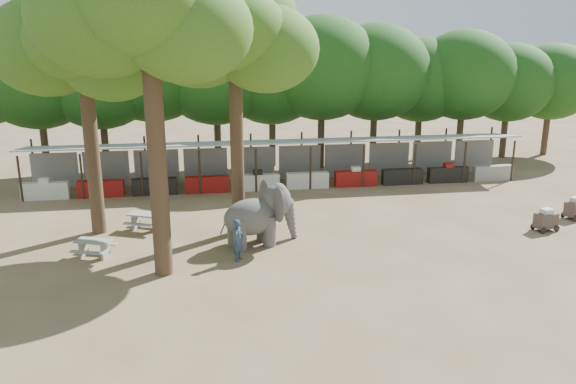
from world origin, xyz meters
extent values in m
plane|color=brown|center=(0.00, 0.00, 0.00)|extent=(100.00, 100.00, 0.00)
cube|color=#919498|center=(0.00, 14.00, 2.50)|extent=(28.00, 2.99, 0.39)
cylinder|color=#2D2319|center=(-12.60, 12.65, 1.20)|extent=(0.12, 0.12, 2.40)
cylinder|color=#2D2319|center=(-12.60, 15.35, 1.40)|extent=(0.12, 0.12, 2.80)
cube|color=silver|center=(-12.60, 12.90, 0.45)|extent=(2.38, 0.50, 0.90)
cube|color=gray|center=(-12.60, 15.30, 1.00)|extent=(2.52, 0.12, 2.00)
cylinder|color=#2D2319|center=(-9.80, 12.65, 1.20)|extent=(0.12, 0.12, 2.40)
cylinder|color=#2D2319|center=(-9.80, 15.35, 1.40)|extent=(0.12, 0.12, 2.80)
cube|color=maroon|center=(-9.80, 12.90, 0.45)|extent=(2.38, 0.50, 0.90)
cube|color=gray|center=(-9.80, 15.30, 1.00)|extent=(2.52, 0.12, 2.00)
cylinder|color=#2D2319|center=(-7.00, 12.65, 1.20)|extent=(0.12, 0.12, 2.40)
cylinder|color=#2D2319|center=(-7.00, 15.35, 1.40)|extent=(0.12, 0.12, 2.80)
cube|color=black|center=(-7.00, 12.90, 0.45)|extent=(2.38, 0.50, 0.90)
cube|color=gray|center=(-7.00, 15.30, 1.00)|extent=(2.52, 0.12, 2.00)
cylinder|color=#2D2319|center=(-4.20, 12.65, 1.20)|extent=(0.12, 0.12, 2.40)
cylinder|color=#2D2319|center=(-4.20, 15.35, 1.40)|extent=(0.12, 0.12, 2.80)
cube|color=maroon|center=(-4.20, 12.90, 0.45)|extent=(2.38, 0.50, 0.90)
cube|color=gray|center=(-4.20, 15.30, 1.00)|extent=(2.52, 0.12, 2.00)
cylinder|color=#2D2319|center=(-1.40, 12.65, 1.20)|extent=(0.12, 0.12, 2.40)
cylinder|color=#2D2319|center=(-1.40, 15.35, 1.40)|extent=(0.12, 0.12, 2.80)
cube|color=silver|center=(-1.40, 12.90, 0.45)|extent=(2.38, 0.50, 0.90)
cube|color=gray|center=(-1.40, 15.30, 1.00)|extent=(2.52, 0.12, 2.00)
cylinder|color=#2D2319|center=(1.40, 12.65, 1.20)|extent=(0.12, 0.12, 2.40)
cylinder|color=#2D2319|center=(1.40, 15.35, 1.40)|extent=(0.12, 0.12, 2.80)
cube|color=silver|center=(1.40, 12.90, 0.45)|extent=(2.38, 0.50, 0.90)
cube|color=gray|center=(1.40, 15.30, 1.00)|extent=(2.52, 0.12, 2.00)
cylinder|color=#2D2319|center=(4.20, 12.65, 1.20)|extent=(0.12, 0.12, 2.40)
cylinder|color=#2D2319|center=(4.20, 15.35, 1.40)|extent=(0.12, 0.12, 2.80)
cube|color=maroon|center=(4.20, 12.90, 0.45)|extent=(2.38, 0.50, 0.90)
cube|color=gray|center=(4.20, 15.30, 1.00)|extent=(2.52, 0.12, 2.00)
cylinder|color=#2D2319|center=(7.00, 12.65, 1.20)|extent=(0.12, 0.12, 2.40)
cylinder|color=#2D2319|center=(7.00, 15.35, 1.40)|extent=(0.12, 0.12, 2.80)
cube|color=black|center=(7.00, 12.90, 0.45)|extent=(2.38, 0.50, 0.90)
cube|color=gray|center=(7.00, 15.30, 1.00)|extent=(2.52, 0.12, 2.00)
cylinder|color=#2D2319|center=(9.80, 12.65, 1.20)|extent=(0.12, 0.12, 2.40)
cylinder|color=#2D2319|center=(9.80, 15.35, 1.40)|extent=(0.12, 0.12, 2.80)
cube|color=black|center=(9.80, 12.90, 0.45)|extent=(2.38, 0.50, 0.90)
cube|color=gray|center=(9.80, 15.30, 1.00)|extent=(2.52, 0.12, 2.00)
cylinder|color=#2D2319|center=(12.60, 12.65, 1.20)|extent=(0.12, 0.12, 2.40)
cylinder|color=#2D2319|center=(12.60, 15.35, 1.40)|extent=(0.12, 0.12, 2.80)
cube|color=gray|center=(12.60, 12.90, 0.45)|extent=(2.38, 0.50, 0.90)
cube|color=gray|center=(12.60, 15.30, 1.00)|extent=(2.52, 0.12, 2.00)
cylinder|color=#332316|center=(-9.00, 7.00, 4.60)|extent=(0.60, 0.60, 9.20)
cone|color=#332316|center=(-9.00, 7.00, 9.20)|extent=(0.57, 0.57, 2.88)
ellipsoid|color=#24540F|center=(-10.40, 7.30, 7.82)|extent=(4.80, 4.80, 3.94)
ellipsoid|color=#24540F|center=(-7.80, 6.40, 7.42)|extent=(4.20, 4.20, 3.44)
ellipsoid|color=#24540F|center=(-8.80, 8.10, 8.42)|extent=(5.20, 5.20, 4.26)
ellipsoid|color=#24540F|center=(-9.00, 5.70, 8.12)|extent=(3.80, 3.80, 3.12)
ellipsoid|color=#24540F|center=(-9.30, 7.20, 9.22)|extent=(4.40, 4.40, 3.61)
cylinder|color=#332316|center=(-6.00, 2.00, 5.20)|extent=(0.64, 0.64, 10.40)
ellipsoid|color=#24540F|center=(-7.40, 2.30, 8.84)|extent=(4.80, 4.80, 3.94)
ellipsoid|color=#24540F|center=(-4.80, 1.40, 8.44)|extent=(4.20, 4.20, 3.44)
ellipsoid|color=#24540F|center=(-6.00, 0.70, 9.14)|extent=(3.80, 3.80, 3.12)
cylinder|color=#332316|center=(-3.00, 6.00, 4.80)|extent=(0.56, 0.56, 9.60)
cone|color=#332316|center=(-3.00, 6.00, 9.60)|extent=(0.53, 0.53, 3.00)
ellipsoid|color=#24540F|center=(-4.40, 6.30, 8.16)|extent=(4.80, 4.80, 3.94)
ellipsoid|color=#24540F|center=(-1.80, 5.40, 7.76)|extent=(4.20, 4.20, 3.44)
ellipsoid|color=#24540F|center=(-2.80, 7.10, 8.76)|extent=(5.20, 5.20, 4.26)
ellipsoid|color=#24540F|center=(-3.00, 4.70, 8.46)|extent=(3.80, 3.80, 3.12)
ellipsoid|color=#24540F|center=(-3.30, 6.20, 9.56)|extent=(4.40, 4.40, 3.61)
cylinder|color=#332316|center=(-13.33, 19.00, 1.87)|extent=(0.44, 0.44, 3.74)
ellipsoid|color=#0F380C|center=(-13.33, 19.00, 5.53)|extent=(6.46, 5.95, 5.61)
cylinder|color=#332316|center=(-10.00, 19.00, 1.87)|extent=(0.44, 0.44, 3.74)
ellipsoid|color=#0F380C|center=(-10.00, 19.00, 5.53)|extent=(6.46, 5.95, 5.61)
cylinder|color=#332316|center=(-6.67, 19.00, 1.87)|extent=(0.44, 0.44, 3.74)
ellipsoid|color=#0F380C|center=(-6.67, 19.00, 5.53)|extent=(6.46, 5.95, 5.61)
cylinder|color=#332316|center=(-3.33, 19.00, 1.87)|extent=(0.44, 0.44, 3.74)
ellipsoid|color=#0F380C|center=(-3.33, 19.00, 5.53)|extent=(6.46, 5.95, 5.61)
cylinder|color=#332316|center=(0.00, 19.00, 1.87)|extent=(0.44, 0.44, 3.74)
ellipsoid|color=#0F380C|center=(0.00, 19.00, 5.53)|extent=(6.46, 5.95, 5.61)
cylinder|color=#332316|center=(3.33, 19.00, 1.87)|extent=(0.44, 0.44, 3.74)
ellipsoid|color=#0F380C|center=(3.33, 19.00, 5.53)|extent=(6.46, 5.95, 5.61)
cylinder|color=#332316|center=(6.67, 19.00, 1.87)|extent=(0.44, 0.44, 3.74)
ellipsoid|color=#0F380C|center=(6.67, 19.00, 5.53)|extent=(6.46, 5.95, 5.61)
cylinder|color=#332316|center=(10.00, 19.00, 1.87)|extent=(0.44, 0.44, 3.74)
ellipsoid|color=#0F380C|center=(10.00, 19.00, 5.53)|extent=(6.46, 5.95, 5.61)
cylinder|color=#332316|center=(13.33, 19.00, 1.87)|extent=(0.44, 0.44, 3.74)
ellipsoid|color=#0F380C|center=(13.33, 19.00, 5.53)|extent=(6.46, 5.95, 5.61)
cylinder|color=#332316|center=(16.67, 19.00, 1.87)|extent=(0.44, 0.44, 3.74)
ellipsoid|color=#0F380C|center=(16.67, 19.00, 5.53)|extent=(6.46, 5.95, 5.61)
cylinder|color=#332316|center=(20.00, 19.00, 1.87)|extent=(0.44, 0.44, 3.74)
ellipsoid|color=#0F380C|center=(20.00, 19.00, 5.53)|extent=(6.46, 5.95, 5.61)
ellipsoid|color=#454242|center=(-2.61, 4.33, 1.21)|extent=(2.60, 1.94, 1.50)
cylinder|color=#454242|center=(-3.12, 3.81, 0.63)|extent=(0.66, 0.66, 1.26)
cylinder|color=#454242|center=(-3.32, 4.49, 0.63)|extent=(0.66, 0.66, 1.26)
cylinder|color=#454242|center=(-1.90, 4.16, 0.63)|extent=(0.66, 0.66, 1.26)
cylinder|color=#454242|center=(-2.09, 4.85, 0.63)|extent=(0.66, 0.66, 1.26)
ellipsoid|color=#454242|center=(-1.55, 4.63, 1.75)|extent=(1.52, 1.35, 1.39)
ellipsoid|color=#454242|center=(-1.57, 3.92, 1.78)|extent=(0.52, 1.15, 1.43)
ellipsoid|color=#454242|center=(-1.94, 5.22, 1.78)|extent=(0.52, 1.15, 1.43)
cone|color=#454242|center=(-0.90, 4.82, 0.79)|extent=(0.71, 0.71, 1.57)
imported|color=#26384C|center=(-3.26, 2.79, 0.81)|extent=(0.61, 0.70, 1.63)
cube|color=gray|center=(-8.71, 4.01, 0.66)|extent=(1.52, 1.08, 0.06)
cube|color=gray|center=(-9.14, 4.17, 0.32)|extent=(0.28, 0.55, 0.64)
cube|color=gray|center=(-8.28, 3.85, 0.32)|extent=(0.28, 0.55, 0.64)
cube|color=gray|center=(-8.89, 3.54, 0.39)|extent=(1.37, 0.70, 0.05)
cube|color=gray|center=(-8.53, 4.48, 0.39)|extent=(1.37, 0.70, 0.05)
cube|color=gray|center=(-7.01, 7.00, 0.72)|extent=(1.65, 1.25, 0.06)
cube|color=gray|center=(-7.46, 7.21, 0.35)|extent=(0.33, 0.59, 0.70)
cube|color=gray|center=(-6.55, 6.80, 0.35)|extent=(0.33, 0.59, 0.70)
cube|color=gray|center=(-7.23, 6.50, 0.42)|extent=(1.47, 0.84, 0.05)
cube|color=gray|center=(-6.78, 7.51, 0.42)|extent=(1.47, 0.84, 0.05)
cube|color=#3B2D29|center=(10.29, 4.07, 0.46)|extent=(1.02, 0.73, 0.65)
cylinder|color=black|center=(9.99, 3.69, 0.14)|extent=(0.28, 0.11, 0.28)
cylinder|color=black|center=(10.71, 3.84, 0.14)|extent=(0.28, 0.11, 0.28)
cylinder|color=black|center=(9.86, 4.29, 0.14)|extent=(0.28, 0.11, 0.28)
cylinder|color=black|center=(10.59, 4.44, 0.14)|extent=(0.28, 0.11, 0.28)
cube|color=silver|center=(10.29, 4.07, 0.88)|extent=(0.53, 0.46, 0.23)
cube|color=#3B2D29|center=(12.68, 5.42, 0.48)|extent=(1.10, 0.88, 0.67)
cylinder|color=black|center=(12.44, 4.99, 0.14)|extent=(0.29, 0.16, 0.29)
cylinder|color=black|center=(12.21, 5.58, 0.14)|extent=(0.29, 0.16, 0.29)
cylinder|color=black|center=(12.92, 5.85, 0.14)|extent=(0.29, 0.16, 0.29)
cube|color=silver|center=(12.68, 5.42, 0.91)|extent=(0.58, 0.53, 0.24)
camera|label=1|loc=(-4.63, -17.14, 8.11)|focal=35.00mm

